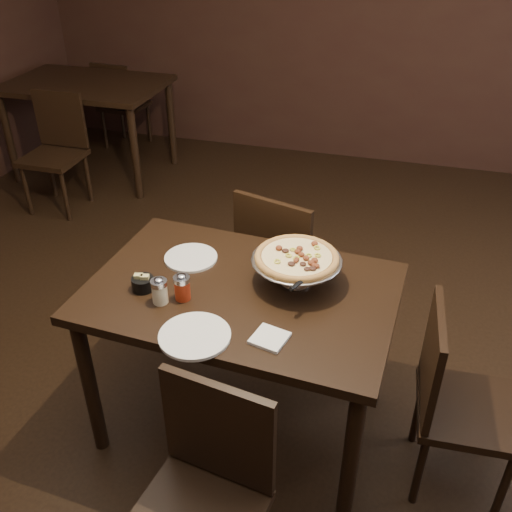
# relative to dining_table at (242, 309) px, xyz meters

# --- Properties ---
(room) EXTENTS (6.04, 7.04, 2.84)m
(room) POSITION_rel_dining_table_xyz_m (0.13, -0.03, 0.71)
(room) COLOR black
(room) RESTS_ON ground
(dining_table) EXTENTS (1.32, 0.93, 0.79)m
(dining_table) POSITION_rel_dining_table_xyz_m (0.00, 0.00, 0.00)
(dining_table) COLOR black
(dining_table) RESTS_ON ground
(background_table) EXTENTS (1.32, 0.88, 0.82)m
(background_table) POSITION_rel_dining_table_xyz_m (-2.14, 2.44, 0.03)
(background_table) COLOR black
(background_table) RESTS_ON ground
(pizza_stand) EXTENTS (0.38, 0.38, 0.16)m
(pizza_stand) POSITION_rel_dining_table_xyz_m (0.21, 0.10, 0.23)
(pizza_stand) COLOR silver
(pizza_stand) RESTS_ON dining_table
(parmesan_shaker) EXTENTS (0.07, 0.07, 0.12)m
(parmesan_shaker) POSITION_rel_dining_table_xyz_m (-0.29, -0.18, 0.16)
(parmesan_shaker) COLOR beige
(parmesan_shaker) RESTS_ON dining_table
(pepper_flake_shaker) EXTENTS (0.07, 0.07, 0.12)m
(pepper_flake_shaker) POSITION_rel_dining_table_xyz_m (-0.21, -0.13, 0.16)
(pepper_flake_shaker) COLOR maroon
(pepper_flake_shaker) RESTS_ON dining_table
(packet_caddy) EXTENTS (0.09, 0.09, 0.07)m
(packet_caddy) POSITION_rel_dining_table_xyz_m (-0.39, -0.11, 0.14)
(packet_caddy) COLOR black
(packet_caddy) RESTS_ON dining_table
(napkin_stack) EXTENTS (0.15, 0.15, 0.01)m
(napkin_stack) POSITION_rel_dining_table_xyz_m (0.19, -0.28, 0.11)
(napkin_stack) COLOR white
(napkin_stack) RESTS_ON dining_table
(plate_left) EXTENTS (0.24, 0.24, 0.01)m
(plate_left) POSITION_rel_dining_table_xyz_m (-0.28, 0.16, 0.11)
(plate_left) COLOR white
(plate_left) RESTS_ON dining_table
(plate_near) EXTENTS (0.27, 0.27, 0.01)m
(plate_near) POSITION_rel_dining_table_xyz_m (-0.08, -0.34, 0.11)
(plate_near) COLOR white
(plate_near) RESTS_ON dining_table
(serving_spatula) EXTENTS (0.15, 0.15, 0.02)m
(serving_spatula) POSITION_rel_dining_table_xyz_m (0.26, -0.06, 0.23)
(serving_spatula) COLOR silver
(serving_spatula) RESTS_ON pizza_stand
(chair_far) EXTENTS (0.54, 0.54, 0.93)m
(chair_far) POSITION_rel_dining_table_xyz_m (0.02, 0.66, -0.18)
(chair_far) COLOR black
(chair_far) RESTS_ON ground
(chair_near) EXTENTS (0.47, 0.47, 0.88)m
(chair_near) POSITION_rel_dining_table_xyz_m (0.09, -0.74, -0.21)
(chair_near) COLOR black
(chair_near) RESTS_ON ground
(chair_side) EXTENTS (0.43, 0.43, 0.87)m
(chair_side) POSITION_rel_dining_table_xyz_m (0.91, -0.06, -0.22)
(chair_side) COLOR black
(chair_side) RESTS_ON ground
(bg_chair_far) EXTENTS (0.43, 0.43, 0.85)m
(bg_chair_far) POSITION_rel_dining_table_xyz_m (-2.18, 3.06, -0.23)
(bg_chair_far) COLOR black
(bg_chair_far) RESTS_ON ground
(bg_chair_near) EXTENTS (0.42, 0.42, 0.91)m
(bg_chair_near) POSITION_rel_dining_table_xyz_m (-2.08, 1.80, -0.19)
(bg_chair_near) COLOR black
(bg_chair_near) RESTS_ON ground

